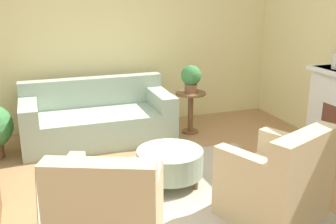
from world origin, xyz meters
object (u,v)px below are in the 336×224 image
couch (98,120)px  potted_plant_on_side_table (191,77)px  armchair_left (108,213)px  side_table (191,106)px  armchair_right (277,182)px  ottoman_table (170,162)px

couch → potted_plant_on_side_table: size_ratio=5.11×
armchair_left → side_table: bearing=54.7°
armchair_right → potted_plant_on_side_table: potted_plant_on_side_table is taller
ottoman_table → couch: bearing=107.6°
couch → armchair_left: 2.61m
armchair_right → ottoman_table: 1.20m
ottoman_table → potted_plant_on_side_table: bearing=60.0°
armchair_left → side_table: (1.73, 2.44, 0.07)m
armchair_left → ottoman_table: 1.29m
armchair_left → side_table: armchair_left is taller
couch → potted_plant_on_side_table: (1.38, -0.14, 0.55)m
side_table → ottoman_table: bearing=-120.0°
armchair_left → ottoman_table: bearing=47.6°
potted_plant_on_side_table → armchair_left: bearing=-125.3°
armchair_right → ottoman_table: bearing=127.6°
armchair_right → side_table: (0.13, 2.44, 0.07)m
couch → potted_plant_on_side_table: bearing=-6.0°
armchair_right → side_table: bearing=87.0°
couch → armchair_left: (-0.35, -2.59, 0.04)m
armchair_left → couch: bearing=82.3°
armchair_left → ottoman_table: size_ratio=1.46×
couch → armchair_right: 2.87m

